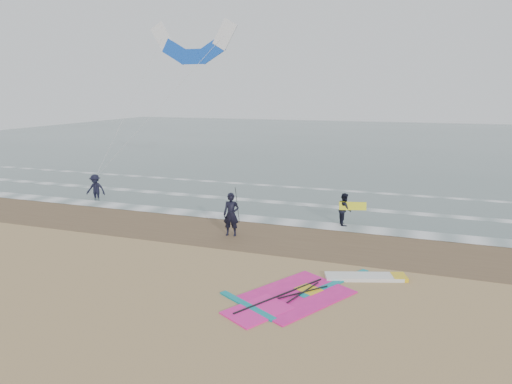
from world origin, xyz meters
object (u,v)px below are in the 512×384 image
(person_wading, at_px, (95,184))
(surf_kite, at_px, (193,46))
(windsurf_rig, at_px, (316,291))
(person_standing, at_px, (231,214))
(person_walking, at_px, (344,209))

(person_wading, xyz_separation_m, surf_kite, (4.45, 4.81, 8.27))
(windsurf_rig, bearing_deg, person_standing, 136.66)
(person_walking, xyz_separation_m, person_wading, (-15.20, 0.74, 0.11))
(windsurf_rig, height_order, person_walking, person_walking)
(windsurf_rig, bearing_deg, person_wading, 150.68)
(person_standing, height_order, person_wading, person_standing)
(person_wading, bearing_deg, windsurf_rig, -40.69)
(windsurf_rig, relative_size, surf_kite, 0.60)
(windsurf_rig, distance_m, surf_kite, 19.70)
(person_walking, bearing_deg, person_wading, 68.19)
(person_walking, relative_size, surf_kite, 0.17)
(person_standing, distance_m, person_wading, 11.39)
(person_standing, relative_size, person_wading, 1.08)
(person_standing, bearing_deg, person_wading, 150.50)
(person_wading, bearing_deg, surf_kite, 35.85)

